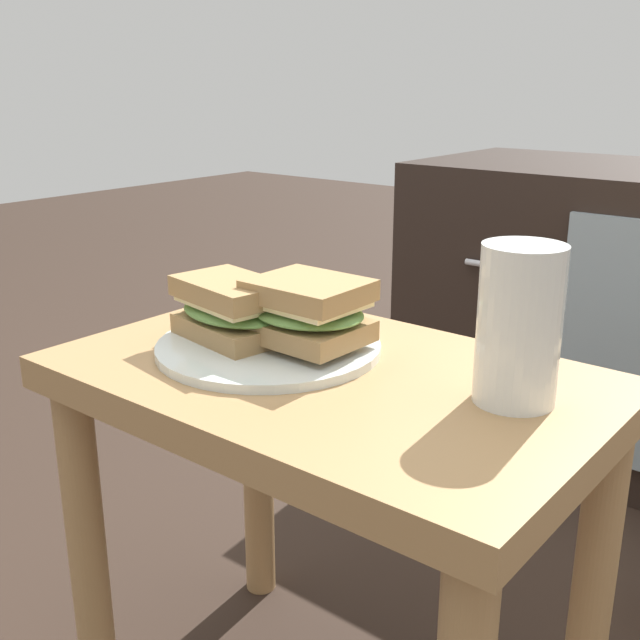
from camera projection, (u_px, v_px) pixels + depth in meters
name	position (u px, v px, depth m)	size (l,w,h in m)	color
side_table	(329.00, 449.00, 0.82)	(0.56, 0.36, 0.46)	#A37A4C
plate	(270.00, 346.00, 0.84)	(0.24, 0.24, 0.01)	silver
sandwich_front	(231.00, 309.00, 0.85)	(0.15, 0.11, 0.07)	#9E7A4C
sandwich_back	(309.00, 311.00, 0.81)	(0.13, 0.11, 0.07)	#9E7A4C
beer_glass	(519.00, 326.00, 0.69)	(0.08, 0.08, 0.15)	silver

